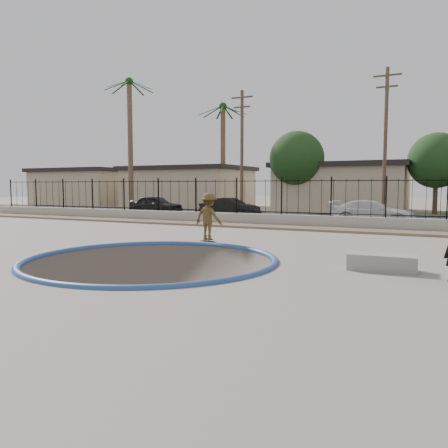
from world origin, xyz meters
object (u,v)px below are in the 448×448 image
concrete_ledge (382,262)px  skateboard (209,241)px  skater (209,219)px  car_c (373,212)px  car_a (156,205)px  car_b (230,208)px

concrete_ledge → skateboard: bearing=156.4°
skater → concrete_ledge: size_ratio=1.06×
car_c → car_a: bearing=86.5°
car_b → car_c: size_ratio=0.88×
skater → car_a: skater is taller
concrete_ledge → skater: bearing=156.4°
car_b → car_c: (8.59, -0.39, -0.00)m
skateboard → car_c: car_c is taller
concrete_ledge → car_c: size_ratio=0.37×
concrete_ledge → car_c: (-1.87, 13.13, 0.46)m
car_b → concrete_ledge: bearing=-140.2°
skateboard → car_a: (-10.54, 11.91, 0.65)m
skater → car_a: (-10.54, 11.91, -0.15)m
skater → concrete_ledge: (6.25, -2.73, -0.65)m
skater → car_a: bearing=-41.0°
car_a → car_b: size_ratio=1.02×
concrete_ledge → car_a: size_ratio=0.41×
car_a → car_b: car_a is taller
car_b → car_c: car_b is taller
skater → car_b: bearing=-61.2°
car_a → car_c: size_ratio=0.90×
car_a → skateboard: bearing=-139.3°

